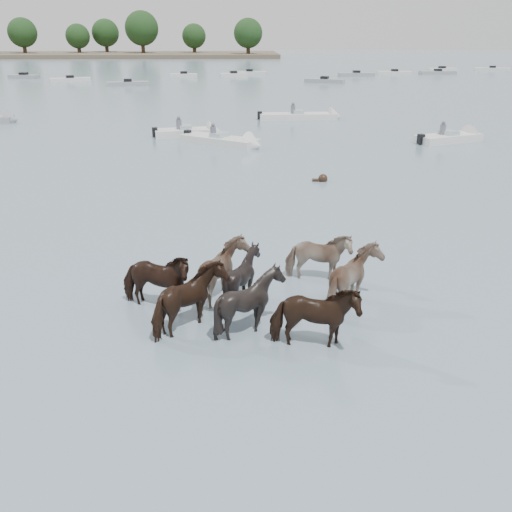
{
  "coord_description": "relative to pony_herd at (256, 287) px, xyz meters",
  "views": [
    {
      "loc": [
        -0.62,
        -12.97,
        6.56
      ],
      "look_at": [
        -0.21,
        0.52,
        1.1
      ],
      "focal_mm": 39.13,
      "sensor_mm": 36.0,
      "label": 1
    }
  ],
  "objects": [
    {
      "name": "ground",
      "position": [
        0.24,
        0.54,
        -0.7
      ],
      "size": [
        400.0,
        400.0,
        0.0
      ],
      "primitive_type": "plane",
      "color": "slate",
      "rests_on": "ground"
    },
    {
      "name": "pony_herd",
      "position": [
        0.0,
        0.0,
        0.0
      ],
      "size": [
        6.97,
        4.68,
        1.69
      ],
      "color": "black",
      "rests_on": "ground"
    },
    {
      "name": "swimming_pony",
      "position": [
        3.5,
        13.08,
        -0.6
      ],
      "size": [
        0.72,
        0.44,
        0.44
      ],
      "color": "black",
      "rests_on": "ground"
    },
    {
      "name": "motorboat_a",
      "position": [
        -3.29,
        25.54,
        -0.47
      ],
      "size": [
        4.75,
        2.5,
        1.92
      ],
      "rotation": [
        0.0,
        0.0,
        0.21
      ],
      "color": "silver",
      "rests_on": "ground"
    },
    {
      "name": "motorboat_b",
      "position": [
        -0.94,
        21.93,
        -0.47
      ],
      "size": [
        5.5,
        4.52,
        1.92
      ],
      "rotation": [
        0.0,
        0.0,
        -0.61
      ],
      "color": "silver",
      "rests_on": "ground"
    },
    {
      "name": "motorboat_c",
      "position": [
        5.15,
        32.81,
        -0.47
      ],
      "size": [
        6.76,
        1.86,
        1.92
      ],
      "rotation": [
        0.0,
        0.0,
        0.04
      ],
      "color": "silver",
      "rests_on": "ground"
    },
    {
      "name": "motorboat_d",
      "position": [
        13.55,
        23.05,
        -0.47
      ],
      "size": [
        5.06,
        3.37,
        1.92
      ],
      "rotation": [
        0.0,
        0.0,
        0.4
      ],
      "color": "silver",
      "rests_on": "ground"
    },
    {
      "name": "distant_flotilla",
      "position": [
        2.7,
        76.33,
        -0.44
      ],
      "size": [
        105.07,
        29.91,
        0.93
      ],
      "color": "gray",
      "rests_on": "ground"
    }
  ]
}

